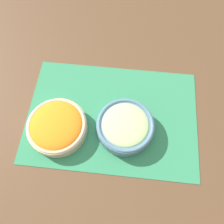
# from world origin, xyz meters

# --- Properties ---
(ground_plane) EXTENTS (3.00, 3.00, 0.00)m
(ground_plane) POSITION_xyz_m (0.00, 0.00, 0.00)
(ground_plane) COLOR #513823
(placemat) EXTENTS (0.60, 0.41, 0.00)m
(placemat) POSITION_xyz_m (0.00, 0.00, 0.00)
(placemat) COLOR #2D7A51
(placemat) RESTS_ON ground_plane
(cucumber_bowl) EXTENTS (0.19, 0.19, 0.06)m
(cucumber_bowl) POSITION_xyz_m (0.05, -0.05, 0.04)
(cucumber_bowl) COLOR slate
(cucumber_bowl) RESTS_ON placemat
(carrot_bowl) EXTENTS (0.20, 0.20, 0.06)m
(carrot_bowl) POSITION_xyz_m (-0.18, -0.07, 0.04)
(carrot_bowl) COLOR #C6B28E
(carrot_bowl) RESTS_ON placemat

